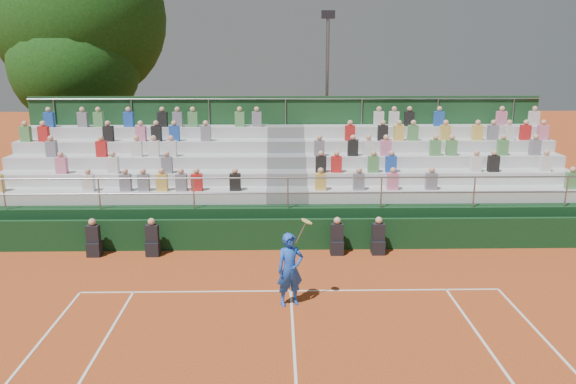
{
  "coord_description": "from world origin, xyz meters",
  "views": [
    {
      "loc": [
        -0.34,
        -13.62,
        6.12
      ],
      "look_at": [
        0.0,
        3.5,
        1.8
      ],
      "focal_mm": 35.0,
      "sensor_mm": 36.0,
      "label": 1
    }
  ],
  "objects_px": {
    "tennis_player": "(290,269)",
    "tree_west": "(75,65)",
    "tree_east": "(80,18)",
    "floodlight_mast": "(327,85)"
  },
  "relations": [
    {
      "from": "tennis_player",
      "to": "floodlight_mast",
      "type": "bearing_deg",
      "value": 81.42
    },
    {
      "from": "tree_west",
      "to": "floodlight_mast",
      "type": "xyz_separation_m",
      "value": [
        11.54,
        -0.26,
        -0.88
      ]
    },
    {
      "from": "tree_east",
      "to": "floodlight_mast",
      "type": "bearing_deg",
      "value": -7.06
    },
    {
      "from": "tree_west",
      "to": "tree_east",
      "type": "relative_size",
      "value": 0.72
    },
    {
      "from": "tree_east",
      "to": "floodlight_mast",
      "type": "height_order",
      "value": "tree_east"
    },
    {
      "from": "tree_west",
      "to": "tree_east",
      "type": "xyz_separation_m",
      "value": [
        -0.0,
        1.17,
        2.14
      ]
    },
    {
      "from": "tennis_player",
      "to": "tree_west",
      "type": "relative_size",
      "value": 0.26
    },
    {
      "from": "tree_west",
      "to": "tree_east",
      "type": "height_order",
      "value": "tree_east"
    },
    {
      "from": "tennis_player",
      "to": "tree_east",
      "type": "xyz_separation_m",
      "value": [
        -9.53,
        14.78,
        6.7
      ]
    },
    {
      "from": "floodlight_mast",
      "to": "tree_east",
      "type": "bearing_deg",
      "value": 172.94
    }
  ]
}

